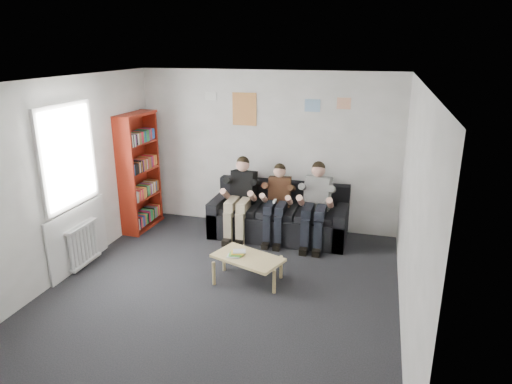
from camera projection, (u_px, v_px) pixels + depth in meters
The scene contains 14 objects.
room_shell at pixel (217, 195), 5.53m from camera, with size 5.00×5.00×5.00m.
sofa at pixel (279, 218), 7.67m from camera, with size 2.25×0.92×0.87m.
bookshelf at pixel (140, 172), 7.81m from camera, with size 0.30×0.91×2.02m.
coffee_table at pixel (248, 260), 6.16m from camera, with size 0.92×0.51×0.37m.
game_cases at pixel (237, 254), 6.17m from camera, with size 0.23×0.21×0.05m.
person_left at pixel (240, 198), 7.53m from camera, with size 0.40×0.87×1.34m.
person_middle at pixel (277, 203), 7.39m from camera, with size 0.37×0.78×1.26m.
person_right at pixel (315, 205), 7.22m from camera, with size 0.40×0.86×1.34m.
radiator at pixel (83, 244), 6.56m from camera, with size 0.10×0.64×0.60m.
window at pixel (73, 199), 6.37m from camera, with size 0.05×1.30×2.36m.
poster_large at pixel (244, 109), 7.69m from camera, with size 0.42×0.01×0.55m, color gold.
poster_blue at pixel (312, 106), 7.37m from camera, with size 0.25×0.01×0.20m, color #44A0E8.
poster_pink at pixel (344, 103), 7.23m from camera, with size 0.22×0.01×0.18m, color #D241A9.
poster_sign at pixel (211, 96), 7.78m from camera, with size 0.20×0.01×0.14m, color white.
Camera 1 is at (1.84, -4.93, 3.11)m, focal length 32.00 mm.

